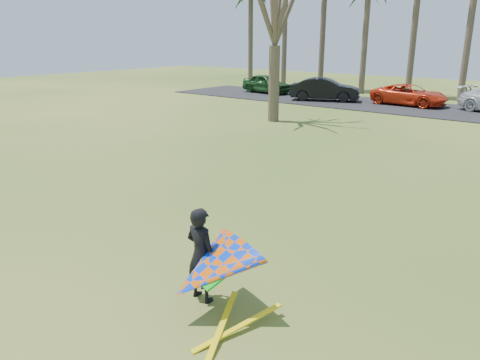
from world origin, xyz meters
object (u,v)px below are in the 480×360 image
Objects in this scene: car_0 at (267,84)px; kite_flyer at (209,268)px; car_1 at (325,89)px; car_2 at (409,95)px.

car_0 is 33.09m from kite_flyer.
car_1 is at bearing -93.80° from car_0.
car_1 is 5.98m from car_2.
kite_flyer reaches higher than car_1.
car_1 is 28.80m from kite_flyer.
car_2 is (12.06, 0.25, -0.06)m from car_0.
kite_flyer is at bearing -162.78° from car_2.
car_1 is 0.98× the size of car_2.
car_1 is 2.12× the size of kite_flyer.
car_0 is 6.44m from car_1.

